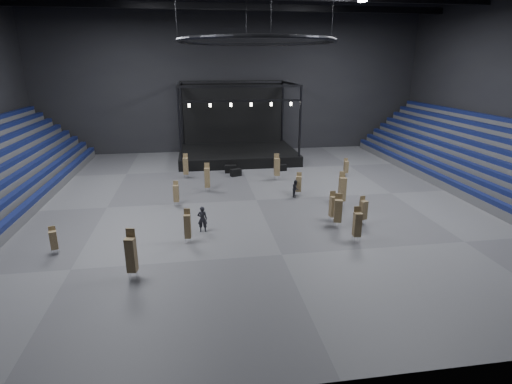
{
  "coord_description": "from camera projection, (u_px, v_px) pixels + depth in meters",
  "views": [
    {
      "loc": [
        -4.98,
        -32.44,
        11.44
      ],
      "look_at": [
        -0.34,
        -2.0,
        1.4
      ],
      "focal_mm": 28.0,
      "sensor_mm": 36.0,
      "label": 1
    }
  ],
  "objects": [
    {
      "name": "chair_stack_11",
      "position": [
        176.0,
        193.0,
        33.09
      ],
      "size": [
        0.48,
        0.48,
        2.12
      ],
      "rotation": [
        0.0,
        0.0,
        -0.09
      ],
      "color": "silver",
      "rests_on": "floor"
    },
    {
      "name": "chair_stack_8",
      "position": [
        346.0,
        167.0,
        41.81
      ],
      "size": [
        0.43,
        0.43,
        1.9
      ],
      "rotation": [
        0.0,
        0.0,
        0.02
      ],
      "color": "silver",
      "rests_on": "floor"
    },
    {
      "name": "stage",
      "position": [
        237.0,
        147.0,
        49.56
      ],
      "size": [
        14.0,
        10.0,
        9.2
      ],
      "color": "black",
      "rests_on": "floor"
    },
    {
      "name": "flight_case_mid",
      "position": [
        236.0,
        173.0,
        42.01
      ],
      "size": [
        1.26,
        0.98,
        0.75
      ],
      "primitive_type": "cube",
      "rotation": [
        0.0,
        0.0,
        0.43
      ],
      "color": "black",
      "rests_on": "floor"
    },
    {
      "name": "bleachers_right",
      "position": [
        497.0,
        171.0,
        37.5
      ],
      "size": [
        7.2,
        40.0,
        6.4
      ],
      "color": "#49494B",
      "rests_on": "floor"
    },
    {
      "name": "man_center",
      "position": [
        202.0,
        219.0,
        28.03
      ],
      "size": [
        0.71,
        0.48,
        1.88
      ],
      "primitive_type": "imported",
      "rotation": [
        0.0,
        0.0,
        3.09
      ],
      "color": "black",
      "rests_on": "floor"
    },
    {
      "name": "wall_front",
      "position": [
        360.0,
        146.0,
        12.23
      ],
      "size": [
        50.0,
        0.2,
        18.0
      ],
      "primitive_type": "cube",
      "color": "black",
      "rests_on": "ground"
    },
    {
      "name": "floor",
      "position": [
        256.0,
        200.0,
        34.75
      ],
      "size": [
        50.0,
        50.0,
        0.0
      ],
      "primitive_type": "plane",
      "color": "#4C4C4E",
      "rests_on": "ground"
    },
    {
      "name": "chair_stack_4",
      "position": [
        299.0,
        183.0,
        35.63
      ],
      "size": [
        0.61,
        0.61,
        2.12
      ],
      "rotation": [
        0.0,
        0.0,
        -0.33
      ],
      "color": "silver",
      "rests_on": "floor"
    },
    {
      "name": "flight_case_left",
      "position": [
        231.0,
        169.0,
        43.25
      ],
      "size": [
        1.27,
        0.68,
        0.83
      ],
      "primitive_type": "cube",
      "rotation": [
        0.0,
        0.0,
        -0.05
      ],
      "color": "black",
      "rests_on": "floor"
    },
    {
      "name": "flight_case_right",
      "position": [
        282.0,
        168.0,
        44.05
      ],
      "size": [
        1.06,
        0.58,
        0.69
      ],
      "primitive_type": "cube",
      "rotation": [
        0.0,
        0.0,
        0.07
      ],
      "color": "black",
      "rests_on": "floor"
    },
    {
      "name": "chair_stack_13",
      "position": [
        53.0,
        240.0,
        24.72
      ],
      "size": [
        0.53,
        0.53,
        1.81
      ],
      "rotation": [
        0.0,
        0.0,
        0.29
      ],
      "color": "silver",
      "rests_on": "floor"
    },
    {
      "name": "crew_member",
      "position": [
        296.0,
        189.0,
        35.37
      ],
      "size": [
        0.82,
        0.91,
        1.53
      ],
      "primitive_type": "imported",
      "rotation": [
        0.0,
        0.0,
        1.17
      ],
      "color": "black",
      "rests_on": "floor"
    },
    {
      "name": "chair_stack_1",
      "position": [
        207.0,
        177.0,
        36.72
      ],
      "size": [
        0.53,
        0.53,
        2.68
      ],
      "rotation": [
        0.0,
        0.0,
        -0.1
      ],
      "color": "silver",
      "rests_on": "floor"
    },
    {
      "name": "chair_stack_12",
      "position": [
        186.0,
        166.0,
        41.0
      ],
      "size": [
        0.53,
        0.53,
        2.55
      ],
      "rotation": [
        0.0,
        0.0,
        -0.08
      ],
      "color": "silver",
      "rests_on": "floor"
    },
    {
      "name": "truss_ring",
      "position": [
        256.0,
        41.0,
        30.72
      ],
      "size": [
        12.3,
        12.3,
        5.15
      ],
      "color": "black",
      "rests_on": "ceiling"
    },
    {
      "name": "chair_stack_9",
      "position": [
        363.0,
        209.0,
        29.34
      ],
      "size": [
        0.57,
        0.57,
        2.13
      ],
      "rotation": [
        0.0,
        0.0,
        0.28
      ],
      "color": "silver",
      "rests_on": "floor"
    },
    {
      "name": "chair_stack_0",
      "position": [
        131.0,
        254.0,
        21.77
      ],
      "size": [
        0.6,
        0.6,
        2.9
      ],
      "rotation": [
        0.0,
        0.0,
        -0.19
      ],
      "color": "silver",
      "rests_on": "floor"
    },
    {
      "name": "chair_stack_3",
      "position": [
        342.0,
        189.0,
        32.99
      ],
      "size": [
        0.53,
        0.53,
        2.92
      ],
      "rotation": [
        0.0,
        0.0,
        0.01
      ],
      "color": "silver",
      "rests_on": "floor"
    },
    {
      "name": "chair_stack_7",
      "position": [
        357.0,
        224.0,
        26.36
      ],
      "size": [
        0.52,
        0.52,
        2.44
      ],
      "rotation": [
        0.0,
        0.0,
        -0.06
      ],
      "color": "silver",
      "rests_on": "floor"
    },
    {
      "name": "chair_stack_10",
      "position": [
        187.0,
        226.0,
        26.25
      ],
      "size": [
        0.46,
        0.46,
        2.35
      ],
      "rotation": [
        0.0,
        0.0,
        -0.09
      ],
      "color": "silver",
      "rests_on": "floor"
    },
    {
      "name": "wall_back",
      "position": [
        232.0,
        82.0,
        51.7
      ],
      "size": [
        50.0,
        0.2,
        18.0
      ],
      "primitive_type": "cube",
      "color": "black",
      "rests_on": "ground"
    },
    {
      "name": "chair_stack_6",
      "position": [
        277.0,
        166.0,
        40.41
      ],
      "size": [
        0.54,
        0.54,
        2.67
      ],
      "rotation": [
        0.0,
        0.0,
        -0.01
      ],
      "color": "silver",
      "rests_on": "floor"
    },
    {
      "name": "chair_stack_2",
      "position": [
        333.0,
        206.0,
        29.79
      ],
      "size": [
        0.52,
        0.52,
        2.35
      ],
      "rotation": [
        0.0,
        0.0,
        0.12
      ],
      "color": "silver",
      "rests_on": "floor"
    },
    {
      "name": "chair_stack_5",
      "position": [
        338.0,
        210.0,
        28.65
      ],
      "size": [
        0.67,
        0.67,
        2.52
      ],
      "rotation": [
        0.0,
        0.0,
        -0.28
      ],
      "color": "silver",
      "rests_on": "floor"
    }
  ]
}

